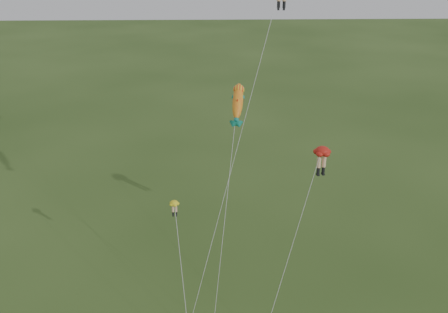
{
  "coord_description": "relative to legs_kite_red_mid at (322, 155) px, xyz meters",
  "views": [
    {
      "loc": [
        -0.67,
        -29.93,
        28.35
      ],
      "look_at": [
        0.31,
        6.0,
        12.1
      ],
      "focal_mm": 40.0,
      "sensor_mm": 36.0,
      "label": 1
    }
  ],
  "objects": [
    {
      "name": "legs_kite_yellow",
      "position": [
        -12.11,
        -4.65,
        -2.84
      ],
      "size": [
        1.87,
        7.79,
        9.31
      ],
      "rotation": [
        0.0,
        0.0,
        -0.02
      ],
      "color": "yellow",
      "rests_on": "ground"
    },
    {
      "name": "legs_kite_red_mid",
      "position": [
        0.0,
        0.0,
        0.0
      ],
      "size": [
        6.74,
        11.01,
        11.91
      ],
      "rotation": [
        0.0,
        0.0,
        0.25
      ],
      "color": "#B31C12",
      "rests_on": "ground"
    },
    {
      "name": "fish_kite",
      "position": [
        -7.25,
        -2.23,
        5.42
      ],
      "size": [
        2.81,
        7.64,
        18.09
      ],
      "rotation": [
        0.75,
        0.0,
        -0.14
      ],
      "color": "yellow",
      "rests_on": "ground"
    }
  ]
}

